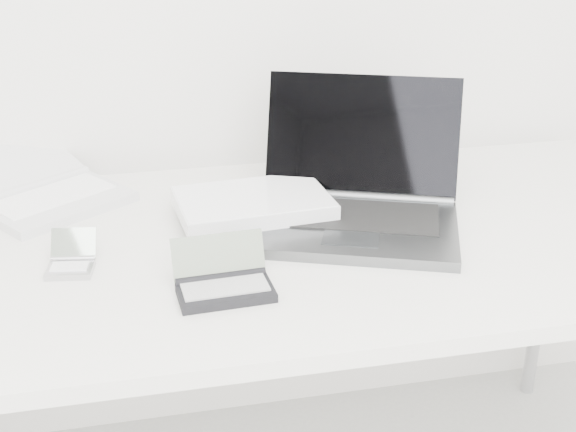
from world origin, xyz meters
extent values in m
cube|color=white|center=(0.00, 1.55, 0.71)|extent=(1.60, 0.80, 0.03)
cylinder|color=silver|center=(0.75, 1.90, 0.35)|extent=(0.04, 0.04, 0.70)
cube|color=#535658|center=(0.10, 1.53, 0.74)|extent=(0.46, 0.39, 0.02)
cube|color=black|center=(0.12, 1.57, 0.75)|extent=(0.35, 0.25, 0.00)
cube|color=black|center=(0.17, 1.70, 0.87)|extent=(0.40, 0.23, 0.23)
cylinder|color=#535658|center=(0.15, 1.66, 0.75)|extent=(0.37, 0.16, 0.02)
cube|color=#343739|center=(0.08, 1.47, 0.75)|extent=(0.12, 0.10, 0.00)
cube|color=white|center=(-0.07, 1.64, 0.77)|extent=(0.31, 0.22, 0.03)
cube|color=white|center=(-0.07, 1.64, 0.78)|extent=(0.30, 0.21, 0.00)
cube|color=silver|center=(-0.45, 1.78, 0.74)|extent=(0.33, 0.31, 0.02)
cube|color=white|center=(-0.46, 1.80, 0.75)|extent=(0.26, 0.23, 0.00)
cube|color=silver|center=(-0.55, 1.93, 0.78)|extent=(0.32, 0.29, 0.06)
cylinder|color=silver|center=(-0.51, 1.86, 0.75)|extent=(0.23, 0.17, 0.02)
cube|color=#B5B5B9|center=(-0.42, 1.49, 0.74)|extent=(0.09, 0.07, 0.01)
cube|color=silver|center=(-0.42, 1.49, 0.74)|extent=(0.07, 0.04, 0.00)
cube|color=#9CAA9D|center=(-0.41, 1.53, 0.76)|extent=(0.08, 0.05, 0.05)
cylinder|color=#B5B5B9|center=(-0.42, 1.52, 0.74)|extent=(0.08, 0.02, 0.01)
cube|color=black|center=(-0.17, 1.35, 0.74)|extent=(0.16, 0.09, 0.01)
cube|color=gray|center=(-0.17, 1.35, 0.75)|extent=(0.14, 0.07, 0.00)
cube|color=#636F5B|center=(-0.17, 1.40, 0.78)|extent=(0.16, 0.04, 0.07)
cylinder|color=black|center=(-0.17, 1.39, 0.74)|extent=(0.15, 0.02, 0.02)
camera|label=1|loc=(-0.31, 0.21, 1.39)|focal=50.00mm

